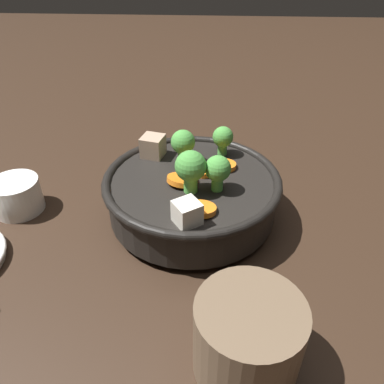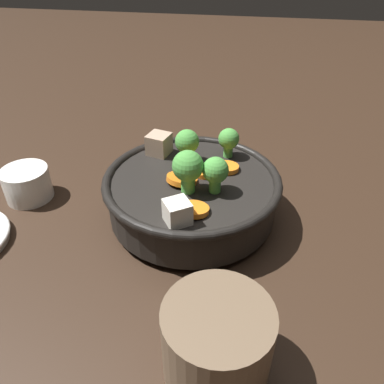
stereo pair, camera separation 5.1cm
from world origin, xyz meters
name	(u,v)px [view 1 (the left image)]	position (x,y,z in m)	size (l,w,h in m)	color
ground_plane	(192,216)	(0.00, 0.00, 0.00)	(3.00, 3.00, 0.00)	black
stirfry_bowl	(192,190)	(0.00, 0.00, 0.04)	(0.24, 0.24, 0.12)	black
tea_cup	(18,194)	(0.00, 0.25, 0.02)	(0.07, 0.07, 0.05)	white
dark_mug	(247,336)	(-0.22, -0.06, 0.04)	(0.12, 0.10, 0.08)	brown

